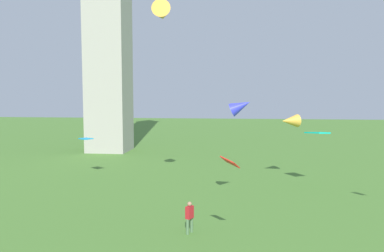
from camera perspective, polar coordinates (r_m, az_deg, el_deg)
person_0 at (r=21.33m, az=-0.38°, el=-13.61°), size 0.46×0.54×1.82m
kite_flying_0 at (r=23.97m, az=7.51°, el=3.05°), size 1.62×1.07×1.35m
kite_flying_1 at (r=33.49m, az=14.80°, el=0.77°), size 1.96×1.77×1.15m
kite_flying_3 at (r=36.21m, az=-16.02°, el=-1.88°), size 1.57×1.51×0.09m
kite_flying_4 at (r=17.72m, az=5.85°, el=-5.55°), size 0.97×1.04×0.57m
kite_flying_5 at (r=31.78m, az=18.72°, el=-1.00°), size 1.91×2.11×0.26m
kite_flying_6 at (r=28.07m, az=-4.65°, el=16.87°), size 1.59×2.27×1.71m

